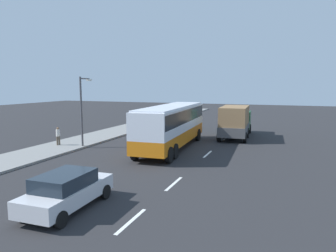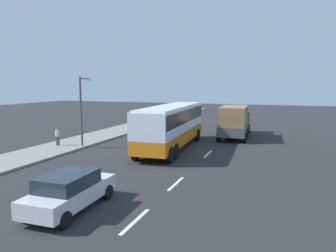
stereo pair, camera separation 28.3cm
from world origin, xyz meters
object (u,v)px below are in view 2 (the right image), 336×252
at_px(pedestrian_at_crossing, 58,135).
at_px(car_silver_hatch, 70,190).
at_px(car_red_compact, 173,124).
at_px(street_lamp, 82,106).
at_px(pedestrian_near_curb, 140,118).
at_px(cargo_truck, 235,121).
at_px(coach_bus, 172,122).

bearing_deg(pedestrian_at_crossing, car_silver_hatch, 6.36).
xyz_separation_m(car_red_compact, street_lamp, (-11.23, 3.95, 2.64)).
distance_m(car_red_compact, pedestrian_near_curb, 4.85).
bearing_deg(car_silver_hatch, street_lamp, 31.34).
height_order(pedestrian_at_crossing, street_lamp, street_lamp).
xyz_separation_m(cargo_truck, street_lamp, (-9.46, 11.04, 1.80)).
xyz_separation_m(car_silver_hatch, street_lamp, (11.20, 7.27, 2.63)).
height_order(coach_bus, car_silver_hatch, coach_bus).
height_order(cargo_truck, car_silver_hatch, cargo_truck).
distance_m(car_silver_hatch, pedestrian_at_crossing, 14.13).
height_order(pedestrian_near_curb, pedestrian_at_crossing, pedestrian_near_curb).
bearing_deg(car_red_compact, car_silver_hatch, -174.26).
bearing_deg(cargo_truck, pedestrian_near_curb, 72.85).
bearing_deg(pedestrian_at_crossing, cargo_truck, 92.37).
relative_size(coach_bus, pedestrian_near_curb, 6.97).
bearing_deg(car_silver_hatch, pedestrian_at_crossing, 39.87).
height_order(cargo_truck, street_lamp, street_lamp).
bearing_deg(pedestrian_at_crossing, pedestrian_near_curb, 138.86).
xyz_separation_m(pedestrian_near_curb, pedestrian_at_crossing, (-13.15, 1.38, -0.11)).
height_order(coach_bus, street_lamp, street_lamp).
bearing_deg(coach_bus, cargo_truck, -31.34).
bearing_deg(coach_bus, car_silver_hatch, 177.91).
bearing_deg(cargo_truck, pedestrian_at_crossing, 125.02).
bearing_deg(coach_bus, street_lamp, 103.64).
bearing_deg(car_silver_hatch, car_red_compact, 6.77).
bearing_deg(pedestrian_near_curb, cargo_truck, -2.19).
bearing_deg(street_lamp, pedestrian_near_curb, 3.25).
xyz_separation_m(pedestrian_near_curb, street_lamp, (-12.53, -0.71, 2.33)).
distance_m(coach_bus, street_lamp, 7.48).
relative_size(pedestrian_near_curb, pedestrian_at_crossing, 1.12).
relative_size(car_red_compact, pedestrian_at_crossing, 3.21).
xyz_separation_m(car_silver_hatch, pedestrian_near_curb, (23.73, 7.98, 0.30)).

